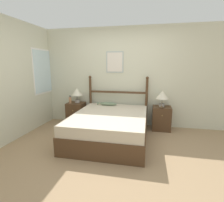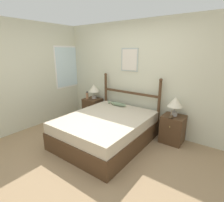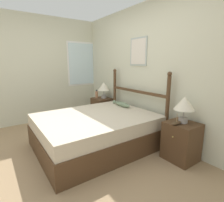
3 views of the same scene
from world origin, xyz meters
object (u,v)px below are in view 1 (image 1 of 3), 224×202
table_lamp_left (77,92)px  fish_pillow (107,104)px  bed (110,126)px  nightstand_left (76,113)px  table_lamp_right (162,95)px  model_boat (162,107)px  bottle (70,100)px  nightstand_right (161,118)px

table_lamp_left → fish_pillow: (0.87, -0.12, -0.25)m
bed → nightstand_left: nightstand_left is taller
bed → table_lamp_right: size_ratio=4.91×
bed → model_boat: size_ratio=9.98×
model_boat → bed: bearing=-148.3°
bed → table_lamp_right: (1.12, 0.83, 0.58)m
table_lamp_right → fish_pillow: table_lamp_right is taller
bed → model_boat: (1.11, 0.69, 0.33)m
fish_pillow → table_lamp_left: bearing=172.4°
bottle → fish_pillow: 1.03m
bed → table_lamp_left: table_lamp_left is taller
fish_pillow → bed: bearing=-72.9°
bed → bottle: bottle is taller
model_boat → fish_pillow: size_ratio=0.38×
nightstand_left → table_lamp_left: bearing=58.8°
model_boat → nightstand_left: bearing=176.6°
nightstand_left → bottle: size_ratio=2.81×
bottle → fish_pillow: size_ratio=0.41×
nightstand_right → bottle: bearing=-178.2°
table_lamp_left → model_boat: size_ratio=2.03×
nightstand_left → fish_pillow: size_ratio=1.14×
bed → model_boat: 1.35m
nightstand_left → table_lamp_right: table_lamp_right is taller
nightstand_right → model_boat: model_boat is taller
table_lamp_right → bottle: (-2.38, -0.09, -0.19)m
bed → nightstand_left: (-1.13, 0.82, 0.01)m
bottle → model_boat: bottle is taller
table_lamp_right → model_boat: (-0.01, -0.14, -0.26)m
bottle → model_boat: 2.37m
fish_pillow → nightstand_right: bearing=3.0°
table_lamp_right → fish_pillow: (-1.35, -0.08, -0.25)m
table_lamp_right → fish_pillow: size_ratio=0.78×
fish_pillow → bottle: bearing=-179.8°
model_boat → fish_pillow: model_boat is taller
table_lamp_left → bottle: table_lamp_left is taller
nightstand_left → nightstand_right: 2.26m
nightstand_left → table_lamp_left: (0.03, 0.04, 0.57)m
bed → nightstand_left: bearing=144.0°
nightstand_right → bed: bearing=-144.0°
bed → fish_pillow: 0.85m
bed → fish_pillow: (-0.23, 0.75, 0.33)m
table_lamp_left → bottle: (-0.15, -0.12, -0.19)m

